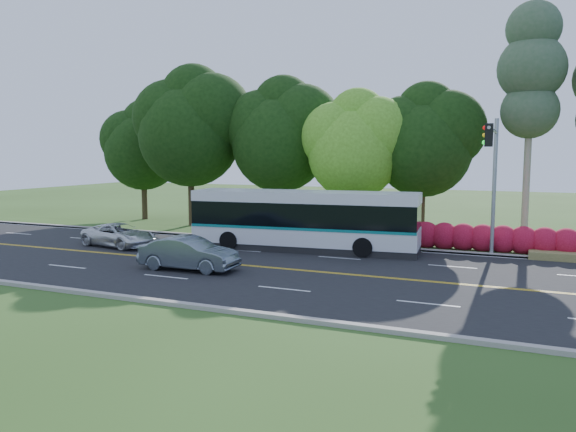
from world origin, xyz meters
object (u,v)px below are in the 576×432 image
at_px(transit_bus, 304,221).
at_px(sedan, 189,253).
at_px(traffic_signal, 493,166).
at_px(suv, 119,235).

distance_m(transit_bus, sedan, 7.51).
distance_m(traffic_signal, suv, 20.21).
distance_m(traffic_signal, sedan, 14.89).
bearing_deg(sedan, suv, 59.00).
bearing_deg(transit_bus, sedan, -117.98).
bearing_deg(suv, sedan, -108.46).
height_order(traffic_signal, sedan, traffic_signal).
relative_size(transit_bus, suv, 2.69).
bearing_deg(transit_bus, traffic_signal, -2.90).
relative_size(traffic_signal, transit_bus, 0.56).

